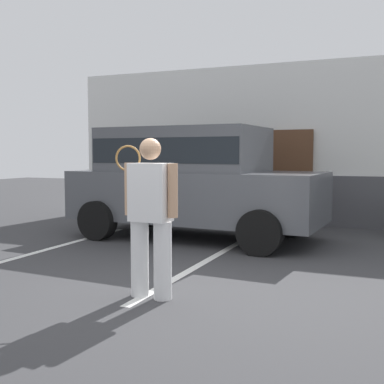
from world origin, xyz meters
name	(u,v)px	position (x,y,z in m)	size (l,w,h in m)	color
ground_plane	(173,292)	(0.00, 0.00, 0.00)	(40.00, 40.00, 0.00)	#38383A
parking_stripe_0	(51,248)	(-2.95, 1.50, 0.00)	(0.12, 4.40, 0.01)	silver
parking_stripe_1	(203,263)	(-0.22, 1.50, 0.00)	(0.12, 4.40, 0.01)	silver
house_frontage	(286,149)	(0.00, 5.98, 1.69)	(10.42, 0.40, 3.58)	white
parked_suv	(191,177)	(-1.20, 3.35, 1.15)	(4.70, 2.36, 2.05)	#4C4F54
tennis_player_man	(150,215)	(-0.13, -0.28, 0.91)	(0.78, 0.29, 1.75)	white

